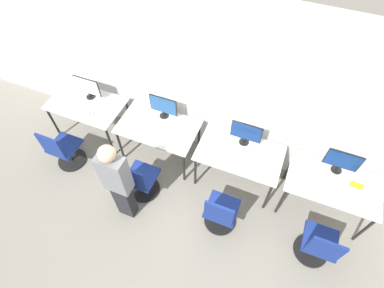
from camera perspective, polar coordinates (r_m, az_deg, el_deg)
The scene contains 24 objects.
ground_plane at distance 4.96m, azimuth -0.66°, elevation -7.52°, with size 20.00×20.00×0.00m, color gray.
wall_back at distance 4.37m, azimuth 3.63°, elevation 11.04°, with size 12.00×0.05×2.80m.
desk_far_left at distance 5.38m, azimuth -19.39°, elevation 6.79°, with size 1.24×0.75×0.75m.
monitor_far_left at distance 5.26m, azimuth -19.28°, elevation 10.18°, with size 0.46×0.15×0.40m.
keyboard_far_left at distance 5.24m, azimuth -20.63°, elevation 6.15°, with size 0.40×0.14×0.02m.
mouse_far_left at distance 5.09m, azimuth -18.45°, elevation 5.43°, with size 0.06×0.09×0.03m.
office_chair_far_left at distance 5.30m, azimuth -23.23°, elevation -1.15°, with size 0.48×0.48×0.89m.
desk_left at distance 4.77m, azimuth -6.44°, elevation 2.80°, with size 1.24×0.75×0.75m.
monitor_left at distance 4.69m, azimuth -5.48°, elevation 7.17°, with size 0.46×0.15×0.40m.
keyboard_left at distance 4.62m, azimuth -7.41°, elevation 2.03°, with size 0.40×0.14×0.02m.
mouse_left at distance 4.53m, azimuth -4.06°, elevation 1.17°, with size 0.06×0.09×0.03m.
office_chair_left at distance 4.63m, azimuth -9.78°, elevation -6.94°, with size 0.48×0.48×0.89m.
person_left at distance 4.06m, azimuth -13.97°, elevation -6.98°, with size 0.36×0.22×1.65m.
desk_right at distance 4.49m, azimuth 9.01°, elevation -2.16°, with size 1.24×0.75×0.75m.
monitor_right at distance 4.39m, azimuth 10.25°, elevation 2.07°, with size 0.46×0.15×0.40m.
keyboard_right at distance 4.36m, azimuth 8.71°, elevation -2.71°, with size 0.40×0.14×0.02m.
mouse_right at distance 4.35m, azimuth 12.13°, elevation -3.67°, with size 0.06×0.09×0.03m.
office_chair_right at distance 4.35m, azimuth 5.45°, elevation -13.05°, with size 0.48×0.48×0.89m.
desk_far_right at distance 4.60m, azimuth 25.14°, elevation -7.13°, with size 1.24×0.75×0.75m.
monitor_far_right at distance 4.51m, azimuth 26.70°, elevation -2.96°, with size 0.46×0.15×0.40m.
keyboard_far_right at distance 4.44m, azimuth 25.28°, elevation -8.42°, with size 0.40×0.14×0.02m.
mouse_far_right at distance 4.52m, azimuth 28.81°, elevation -9.08°, with size 0.06×0.09×0.03m.
office_chair_far_right at distance 4.49m, azimuth 22.89°, elevation -17.46°, with size 0.48×0.48×0.89m.
placard_far_right at distance 4.60m, azimuth 28.89°, elevation -6.95°, with size 0.16×0.03×0.08m.
Camera 1 is at (0.96, -2.22, 4.33)m, focal length 28.00 mm.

